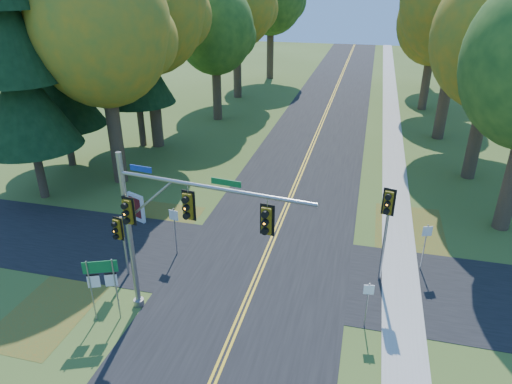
% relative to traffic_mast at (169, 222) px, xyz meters
% --- Properties ---
extents(ground, '(160.00, 160.00, 0.00)m').
position_rel_traffic_mast_xyz_m(ground, '(2.42, 2.09, -4.27)').
color(ground, '#3B4F1C').
rests_on(ground, ground).
extents(road_main, '(8.00, 160.00, 0.02)m').
position_rel_traffic_mast_xyz_m(road_main, '(2.42, 2.09, -4.26)').
color(road_main, black).
rests_on(road_main, ground).
extents(road_cross, '(60.00, 6.00, 0.02)m').
position_rel_traffic_mast_xyz_m(road_cross, '(2.42, 4.09, -4.26)').
color(road_cross, black).
rests_on(road_cross, ground).
extents(centerline_left, '(0.10, 160.00, 0.01)m').
position_rel_traffic_mast_xyz_m(centerline_left, '(2.32, 2.09, -4.24)').
color(centerline_left, gold).
rests_on(centerline_left, road_main).
extents(centerline_right, '(0.10, 160.00, 0.01)m').
position_rel_traffic_mast_xyz_m(centerline_right, '(2.52, 2.09, -4.24)').
color(centerline_right, gold).
rests_on(centerline_right, road_main).
extents(sidewalk_east, '(1.60, 160.00, 0.06)m').
position_rel_traffic_mast_xyz_m(sidewalk_east, '(8.62, 2.09, -4.24)').
color(sidewalk_east, '#9E998E').
rests_on(sidewalk_east, ground).
extents(leaf_patch_w_near, '(4.00, 6.00, 0.00)m').
position_rel_traffic_mast_xyz_m(leaf_patch_w_near, '(-4.08, 6.09, -4.26)').
color(leaf_patch_w_near, brown).
rests_on(leaf_patch_w_near, ground).
extents(leaf_patch_e, '(3.50, 8.00, 0.00)m').
position_rel_traffic_mast_xyz_m(leaf_patch_e, '(9.22, 8.09, -4.26)').
color(leaf_patch_e, brown).
rests_on(leaf_patch_e, ground).
extents(leaf_patch_w_far, '(3.00, 5.00, 0.00)m').
position_rel_traffic_mast_xyz_m(leaf_patch_w_far, '(-5.08, -0.91, -4.26)').
color(leaf_patch_w_far, brown).
rests_on(leaf_patch_w_far, ground).
extents(tree_w_a, '(8.00, 8.00, 14.15)m').
position_rel_traffic_mast_xyz_m(tree_w_a, '(-8.71, 11.47, 5.22)').
color(tree_w_a, '#38281C').
rests_on(tree_w_a, ground).
extents(tree_w_b, '(8.60, 8.60, 15.38)m').
position_rel_traffic_mast_xyz_m(tree_w_b, '(-9.31, 18.37, 6.10)').
color(tree_w_b, '#38281C').
rests_on(tree_w_b, ground).
extents(tree_e_b, '(7.60, 7.60, 13.33)m').
position_rel_traffic_mast_xyz_m(tree_e_b, '(13.38, 17.66, 4.63)').
color(tree_e_b, '#38281C').
rests_on(tree_e_b, ground).
extents(tree_w_c, '(6.80, 6.80, 11.91)m').
position_rel_traffic_mast_xyz_m(tree_w_c, '(-7.12, 26.55, 3.68)').
color(tree_w_c, '#38281C').
rests_on(tree_w_c, ground).
extents(tree_w_d, '(8.20, 8.20, 14.56)m').
position_rel_traffic_mast_xyz_m(tree_w_d, '(-7.71, 35.27, 5.51)').
color(tree_w_d, '#38281C').
rests_on(tree_w_d, ground).
extents(tree_e_d, '(7.00, 7.00, 12.32)m').
position_rel_traffic_mast_xyz_m(tree_e_d, '(11.68, 34.96, 3.97)').
color(tree_e_d, '#38281C').
rests_on(tree_e_d, ground).
extents(tree_e_e, '(7.80, 7.80, 13.74)m').
position_rel_traffic_mast_xyz_m(tree_e_e, '(12.89, 45.66, 4.92)').
color(tree_e_e, '#38281C').
rests_on(tree_e_e, ground).
extents(pine_a, '(5.60, 5.60, 19.48)m').
position_rel_traffic_mast_xyz_m(pine_a, '(-12.08, 8.09, 4.91)').
color(pine_a, '#38281C').
rests_on(pine_a, ground).
extents(pine_b, '(5.60, 5.60, 17.31)m').
position_rel_traffic_mast_xyz_m(pine_b, '(-13.58, 13.09, 3.89)').
color(pine_b, '#38281C').
rests_on(pine_b, ground).
extents(pine_c, '(5.60, 5.60, 20.56)m').
position_rel_traffic_mast_xyz_m(pine_c, '(-10.58, 18.09, 5.42)').
color(pine_c, '#38281C').
rests_on(pine_c, ground).
extents(traffic_mast, '(7.28, 1.17, 6.64)m').
position_rel_traffic_mast_xyz_m(traffic_mast, '(0.00, 0.00, 0.00)').
color(traffic_mast, gray).
rests_on(traffic_mast, ground).
extents(east_signal_pole, '(0.51, 0.61, 4.51)m').
position_rel_traffic_mast_xyz_m(east_signal_pole, '(7.64, 4.29, -0.85)').
color(east_signal_pole, '#909398').
rests_on(east_signal_pole, ground).
extents(ped_signal_pole, '(0.47, 0.55, 3.01)m').
position_rel_traffic_mast_xyz_m(ped_signal_pole, '(-3.29, 1.90, -2.03)').
color(ped_signal_pole, '#989AA0').
rests_on(ped_signal_pole, ground).
extents(route_sign_cluster, '(1.19, 0.52, 2.73)m').
position_rel_traffic_mast_xyz_m(route_sign_cluster, '(-2.57, -0.76, -2.35)').
color(route_sign_cluster, gray).
rests_on(route_sign_cluster, ground).
extents(info_kiosk, '(1.12, 0.58, 1.59)m').
position_rel_traffic_mast_xyz_m(info_kiosk, '(-5.20, 6.74, -3.47)').
color(info_kiosk, silver).
rests_on(info_kiosk, ground).
extents(reg_sign_e_north, '(0.43, 0.19, 2.33)m').
position_rel_traffic_mast_xyz_m(reg_sign_e_north, '(9.52, 5.71, -2.67)').
color(reg_sign_e_north, gray).
rests_on(reg_sign_e_north, ground).
extents(reg_sign_e_south, '(0.38, 0.08, 2.01)m').
position_rel_traffic_mast_xyz_m(reg_sign_e_south, '(7.17, 1.24, -2.89)').
color(reg_sign_e_south, gray).
rests_on(reg_sign_e_south, ground).
extents(reg_sign_w, '(0.47, 0.12, 2.46)m').
position_rel_traffic_mast_xyz_m(reg_sign_w, '(-1.79, 4.15, -2.58)').
color(reg_sign_w, gray).
rests_on(reg_sign_w, ground).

